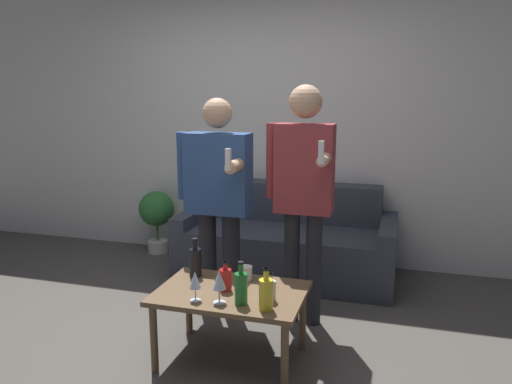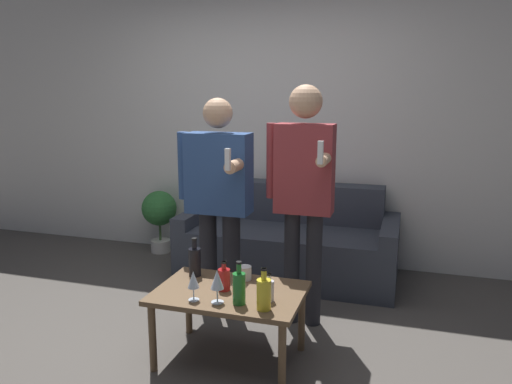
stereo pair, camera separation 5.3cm
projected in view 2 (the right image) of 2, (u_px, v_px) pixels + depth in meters
ground_plane at (183, 352)px, 3.15m from camera, size 16.00×16.00×0.00m
wall_back at (270, 120)px, 4.74m from camera, size 8.00×0.06×2.70m
couch at (289, 243)px, 4.44m from camera, size 1.87×0.84×0.79m
coffee_table at (230, 299)px, 2.99m from camera, size 0.88×0.60×0.45m
bottle_orange at (239, 287)px, 2.78m from camera, size 0.07×0.07×0.25m
bottle_green at (195, 261)px, 3.20m from camera, size 0.08×0.08×0.25m
bottle_dark at (269, 290)px, 2.82m from camera, size 0.06×0.06×0.16m
bottle_yellow at (264, 293)px, 2.70m from camera, size 0.08×0.08×0.24m
bottle_red at (224, 279)px, 2.97m from camera, size 0.07×0.07×0.18m
wine_glass_near at (217, 280)px, 2.78m from camera, size 0.08×0.08×0.19m
wine_glass_far at (193, 280)px, 2.82m from camera, size 0.07×0.07×0.18m
cup_on_table at (245, 273)px, 3.15m from camera, size 0.08×0.08×0.09m
person_standing_left at (218, 192)px, 3.56m from camera, size 0.54×0.42×1.58m
person_standing_right at (303, 186)px, 3.37m from camera, size 0.46×0.42×1.66m
potted_plant at (159, 212)px, 5.04m from camera, size 0.35×0.35×0.63m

